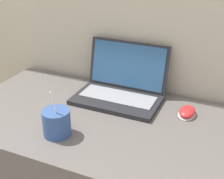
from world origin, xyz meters
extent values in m
cube|color=#232326|center=(0.05, 0.48, 0.71)|extent=(0.38, 0.22, 0.02)
cube|color=gray|center=(0.05, 0.49, 0.72)|extent=(0.33, 0.12, 0.00)
cube|color=#232326|center=(0.05, 0.61, 0.83)|extent=(0.38, 0.06, 0.22)
cube|color=#2D567F|center=(0.05, 0.61, 0.83)|extent=(0.35, 0.05, 0.19)
cylinder|color=#33518C|center=(-0.06, 0.16, 0.75)|extent=(0.10, 0.10, 0.10)
cylinder|color=black|center=(-0.06, 0.16, 0.80)|extent=(0.09, 0.09, 0.01)
cylinder|color=white|center=(-0.05, 0.15, 0.81)|extent=(0.02, 0.02, 0.15)
ellipsoid|color=white|center=(0.36, 0.49, 0.70)|extent=(0.07, 0.10, 0.01)
ellipsoid|color=red|center=(0.36, 0.49, 0.72)|extent=(0.07, 0.10, 0.03)
camera|label=1|loc=(0.52, -0.65, 1.37)|focal=50.00mm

